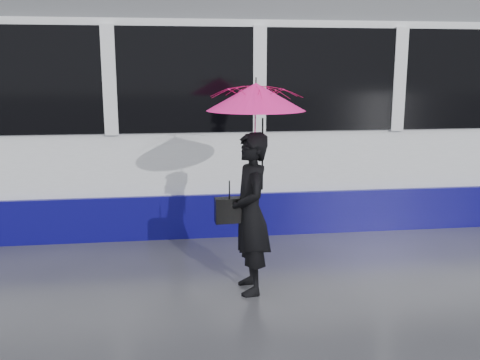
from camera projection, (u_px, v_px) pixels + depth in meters
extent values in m
plane|color=#2E2F34|center=(226.00, 269.00, 6.40)|extent=(90.00, 90.00, 0.00)
cube|color=#3F3D38|center=(213.00, 226.00, 8.13)|extent=(34.00, 0.07, 0.02)
cube|color=#3F3D38|center=(206.00, 203.00, 9.52)|extent=(34.00, 0.07, 0.02)
cube|color=white|center=(20.00, 124.00, 8.14)|extent=(24.00, 2.40, 2.95)
cube|color=#0B0862|center=(26.00, 202.00, 8.39)|extent=(24.00, 2.56, 0.62)
cube|color=black|center=(16.00, 79.00, 8.01)|extent=(23.00, 2.48, 1.40)
cube|color=#525459|center=(10.00, 11.00, 7.81)|extent=(23.60, 2.20, 0.35)
imported|color=black|center=(251.00, 214.00, 5.61)|extent=(0.44, 0.65, 1.71)
imported|color=#F41469|center=(256.00, 123.00, 5.42)|extent=(0.99, 1.00, 0.86)
cone|color=#F41469|center=(256.00, 97.00, 5.37)|extent=(1.06, 1.06, 0.28)
cylinder|color=black|center=(256.00, 81.00, 5.34)|extent=(0.01, 0.01, 0.06)
cylinder|color=black|center=(262.00, 154.00, 5.52)|extent=(0.02, 0.02, 0.75)
cube|color=black|center=(230.00, 210.00, 5.59)|extent=(0.31, 0.15, 0.27)
cylinder|color=black|center=(229.00, 189.00, 5.55)|extent=(0.01, 0.01, 0.18)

